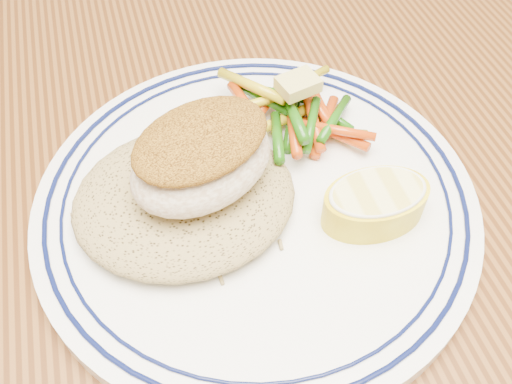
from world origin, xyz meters
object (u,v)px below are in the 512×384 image
object	(u,v)px
dining_table	(272,269)
vegetable_pile	(296,113)
plate	(256,202)
lemon_wedge	(375,202)
fish_fillet	(202,157)
rice_pilaf	(184,194)

from	to	relation	value
dining_table	vegetable_pile	size ratio (longest dim) A/B	15.16
plate	vegetable_pile	bearing A→B (deg)	50.31
dining_table	lemon_wedge	xyz separation A→B (m)	(0.05, -0.05, 0.13)
fish_fillet	lemon_wedge	xyz separation A→B (m)	(0.10, -0.04, -0.03)
dining_table	lemon_wedge	world-z (taller)	lemon_wedge
plate	rice_pilaf	size ratio (longest dim) A/B	2.05
rice_pilaf	fish_fillet	bearing A→B (deg)	-0.81
plate	vegetable_pile	world-z (taller)	vegetable_pile
plate	rice_pilaf	xyz separation A→B (m)	(-0.04, 0.00, 0.02)
rice_pilaf	lemon_wedge	bearing A→B (deg)	-19.77
fish_fillet	plate	bearing A→B (deg)	-7.65
lemon_wedge	plate	bearing A→B (deg)	151.64
rice_pilaf	lemon_wedge	size ratio (longest dim) A/B	2.09
plate	fish_fillet	distance (m)	0.06
fish_fillet	rice_pilaf	bearing A→B (deg)	179.19
vegetable_pile	lemon_wedge	world-z (taller)	vegetable_pile
fish_fillet	lemon_wedge	world-z (taller)	fish_fillet
rice_pilaf	fish_fillet	xyz separation A→B (m)	(0.01, -0.00, 0.03)
plate	fish_fillet	world-z (taller)	fish_fillet
dining_table	rice_pilaf	world-z (taller)	rice_pilaf
dining_table	plate	size ratio (longest dim) A/B	5.26
vegetable_pile	plate	bearing A→B (deg)	-129.69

